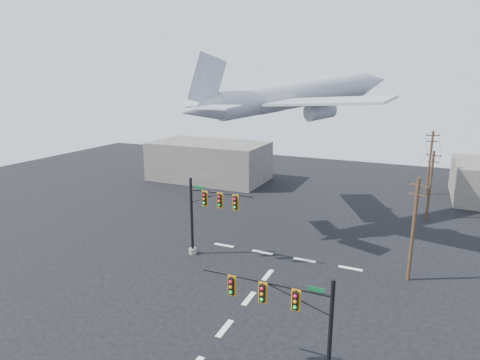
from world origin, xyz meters
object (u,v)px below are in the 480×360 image
at_px(utility_pole_a, 413,228).
at_px(utility_pole_c, 430,162).
at_px(signal_mast_far, 206,214).
at_px(utility_pole_b, 430,184).
at_px(airliner, 295,95).
at_px(signal_mast_near, 294,320).

distance_m(utility_pole_a, utility_pole_c, 27.84).
xyz_separation_m(signal_mast_far, utility_pole_b, (18.24, 19.45, 0.12)).
relative_size(signal_mast_far, utility_pole_b, 0.90).
height_order(utility_pole_a, airliner, airliner).
bearing_deg(airliner, utility_pole_b, -22.95).
xyz_separation_m(utility_pole_c, airliner, (-13.85, -18.88, 9.40)).
xyz_separation_m(signal_mast_near, utility_pole_b, (6.63, 31.11, 0.57)).
xyz_separation_m(utility_pole_b, airliner, (-13.84, -7.73, 9.89)).
bearing_deg(utility_pole_c, signal_mast_far, -138.45).
height_order(signal_mast_near, utility_pole_b, utility_pole_b).
bearing_deg(utility_pole_a, utility_pole_c, 110.81).
relative_size(signal_mast_near, signal_mast_far, 1.03).
xyz_separation_m(signal_mast_far, utility_pole_c, (18.26, 30.60, 0.61)).
distance_m(signal_mast_near, utility_pole_c, 42.80).
height_order(signal_mast_near, signal_mast_far, signal_mast_far).
height_order(signal_mast_near, utility_pole_a, utility_pole_a).
bearing_deg(airliner, utility_pole_c, 1.62).
distance_m(utility_pole_b, airliner, 18.68).
distance_m(utility_pole_a, airliner, 18.09).
bearing_deg(airliner, signal_mast_far, -162.71).
bearing_deg(airliner, utility_pole_a, -87.76).
height_order(signal_mast_far, airliner, airliner).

